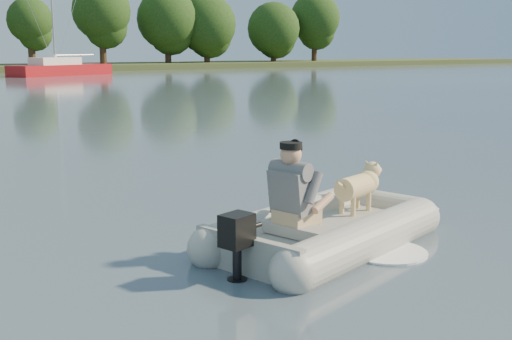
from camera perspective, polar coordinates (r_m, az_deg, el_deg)
water at (r=7.15m, az=5.98°, el=-8.17°), size 160.00×160.00×0.00m
treeline at (r=67.87m, az=-20.94°, el=12.73°), size 91.05×7.35×9.27m
dinghy at (r=7.71m, az=6.65°, el=-2.16°), size 5.72×4.97×1.39m
man at (r=7.14m, az=3.19°, el=-1.63°), size 0.88×0.81×1.08m
dog at (r=8.29m, az=8.85°, el=-1.83°), size 0.99×0.60×0.63m
outboard_motor at (r=6.51m, az=-1.70°, el=-7.13°), size 0.48×0.40×0.79m
sailboat at (r=56.63m, az=-17.01°, el=8.59°), size 9.22×5.94×12.22m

